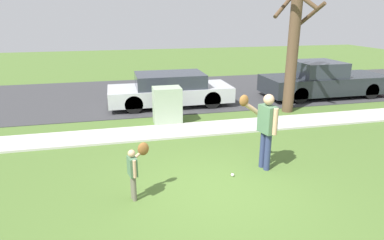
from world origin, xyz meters
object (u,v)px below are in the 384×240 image
Objects in this scene: person_child at (136,165)px; parked_sedan_silver at (170,90)px; person_adult at (265,124)px; baseball at (233,175)px; street_tree_near at (294,36)px; parked_pickup_dark at (323,81)px; utility_cabinet at (167,106)px.

parked_sedan_silver is at bearing 62.11° from person_child.
person_adult is 2.98m from person_child.
street_tree_near reaches higher than baseball.
person_adult is 7.92m from parked_pickup_dark.
person_adult is at bearing -0.42° from person_child.
baseball is 0.01× the size of parked_pickup_dark.
baseball is 8.65m from parked_pickup_dark.
utility_cabinet is at bearing -163.27° from parked_pickup_dark.
baseball is at bearing -86.81° from parked_sedan_silver.
utility_cabinet is at bearing -175.41° from street_tree_near.
utility_cabinet reaches higher than baseball.
baseball is 6.23m from street_tree_near.
baseball is 6.11m from parked_sedan_silver.
parked_pickup_dark is at bearing 16.73° from utility_cabinet.
person_child reaches higher than baseball.
parked_sedan_silver is (0.45, 2.12, 0.03)m from utility_cabinet.
street_tree_near is at bearing -137.70° from person_adult.
person_child is 0.21× the size of street_tree_near.
person_adult is 4.08m from utility_cabinet.
person_adult is 1.63× the size of person_child.
person_adult reaches higher than baseball.
baseball is 4.07m from utility_cabinet.
person_adult reaches higher than utility_cabinet.
person_adult reaches higher than parked_pickup_dark.
street_tree_near is at bearing 49.77° from baseball.
parked_pickup_dark is (2.51, 1.73, -1.98)m from street_tree_near.
person_adult is 23.50× the size of baseball.
person_child is 14.39× the size of baseball.
parked_pickup_dark is at bearing 44.47° from baseball.
utility_cabinet is (-0.79, 3.96, 0.55)m from baseball.
parked_sedan_silver is at bearing -91.79° from person_adult.
parked_sedan_silver is (1.75, 6.48, -0.07)m from person_child.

